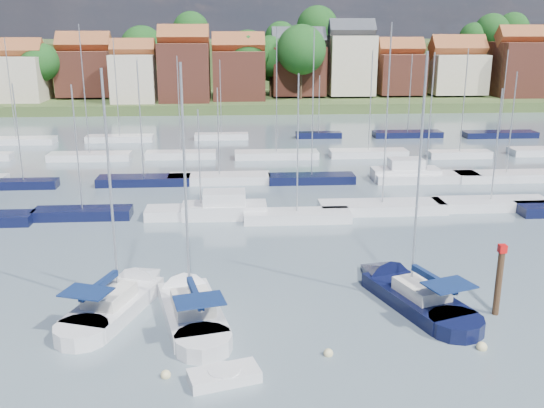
{
  "coord_description": "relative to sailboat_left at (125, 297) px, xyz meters",
  "views": [
    {
      "loc": [
        -4.55,
        -28.6,
        15.24
      ],
      "look_at": [
        -1.72,
        14.0,
        2.83
      ],
      "focal_mm": 40.0,
      "sensor_mm": 36.0,
      "label": 1
    }
  ],
  "objects": [
    {
      "name": "buoy_e",
      "position": [
        16.24,
        3.51,
        -0.36
      ],
      "size": [
        0.47,
        0.47,
        0.47
      ],
      "primitive_type": "sphere",
      "color": "#D85914",
      "rests_on": "ground"
    },
    {
      "name": "ground",
      "position": [
        10.88,
        36.16,
        -0.36
      ],
      "size": [
        260.0,
        260.0,
        0.0
      ],
      "primitive_type": "plane",
      "color": "#4E5D6A",
      "rests_on": "ground"
    },
    {
      "name": "buoy_c",
      "position": [
        4.52,
        -5.5,
        -0.36
      ],
      "size": [
        0.46,
        0.46,
        0.46
      ],
      "primitive_type": "sphere",
      "color": "#D85914",
      "rests_on": "ground"
    },
    {
      "name": "buoy_b",
      "position": [
        3.11,
        -7.95,
        -0.36
      ],
      "size": [
        0.47,
        0.47,
        0.47
      ],
      "primitive_type": "sphere",
      "color": "beige",
      "rests_on": "ground"
    },
    {
      "name": "timber_piling",
      "position": [
        20.71,
        -2.81,
        0.7
      ],
      "size": [
        0.4,
        0.4,
        6.34
      ],
      "color": "#4C331E",
      "rests_on": "ground"
    },
    {
      "name": "sailboat_centre",
      "position": [
        3.68,
        -1.13,
        -0.0
      ],
      "size": [
        5.22,
        11.27,
        14.85
      ],
      "rotation": [
        0.0,
        0.0,
        1.79
      ],
      "color": "silver",
      "rests_on": "ground"
    },
    {
      "name": "marina_field",
      "position": [
        12.79,
        31.31,
        0.07
      ],
      "size": [
        79.62,
        41.41,
        15.93
      ],
      "color": "silver",
      "rests_on": "ground"
    },
    {
      "name": "sailboat_left",
      "position": [
        0.0,
        0.0,
        0.0
      ],
      "size": [
        6.11,
        10.95,
        14.47
      ],
      "rotation": [
        0.0,
        0.0,
        1.24
      ],
      "color": "silver",
      "rests_on": "ground"
    },
    {
      "name": "buoy_f",
      "position": [
        18.44,
        -6.46,
        -0.36
      ],
      "size": [
        0.55,
        0.55,
        0.55
      ],
      "primitive_type": "sphere",
      "color": "beige",
      "rests_on": "ground"
    },
    {
      "name": "sailboat_navy",
      "position": [
        16.2,
        -0.18,
        -0.0
      ],
      "size": [
        6.37,
        11.39,
        15.33
      ],
      "rotation": [
        0.0,
        0.0,
        1.9
      ],
      "color": "black",
      "rests_on": "ground"
    },
    {
      "name": "buoy_d",
      "position": [
        10.78,
        -6.55,
        -0.36
      ],
      "size": [
        0.48,
        0.48,
        0.48
      ],
      "primitive_type": "sphere",
      "color": "beige",
      "rests_on": "ground"
    },
    {
      "name": "far_shore_town",
      "position": [
        13.11,
        128.82,
        4.25
      ],
      "size": [
        212.46,
        90.0,
        22.27
      ],
      "color": "#44592C",
      "rests_on": "ground"
    },
    {
      "name": "tender",
      "position": [
        5.77,
        -8.46,
        -0.1
      ],
      "size": [
        3.44,
        2.27,
        0.68
      ],
      "rotation": [
        0.0,
        0.0,
        0.28
      ],
      "color": "silver",
      "rests_on": "ground"
    }
  ]
}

